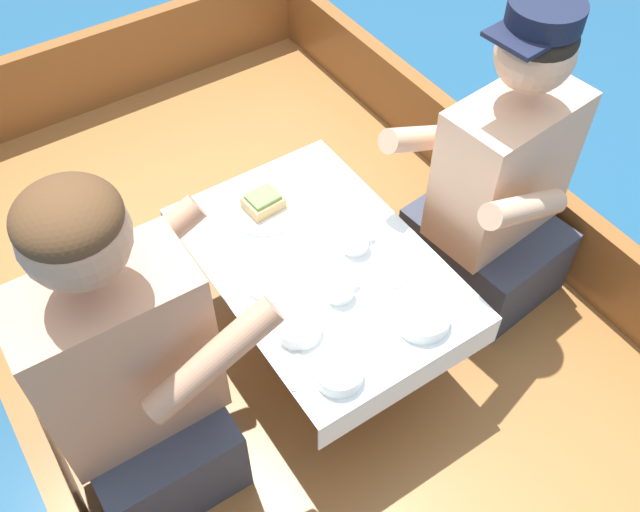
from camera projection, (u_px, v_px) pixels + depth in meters
name	position (u px, v px, depth m)	size (l,w,h in m)	color
ground_plane	(318.00, 379.00, 2.46)	(60.00, 60.00, 0.00)	navy
boat_deck	(318.00, 358.00, 2.36)	(1.75, 3.08, 0.26)	brown
gunwale_port	(46.00, 456.00, 1.85)	(0.06, 3.08, 0.29)	brown
gunwale_starboard	(522.00, 200.00, 2.45)	(0.06, 3.08, 0.29)	brown
bow_coaming	(117.00, 61.00, 2.95)	(1.63, 0.06, 0.33)	brown
cockpit_table	(320.00, 270.00, 1.99)	(0.57, 0.84, 0.39)	#B2B2B7
person_port	(131.00, 374.00, 1.68)	(0.53, 0.44, 1.02)	#333847
person_starboard	(498.00, 190.00, 2.11)	(0.55, 0.49, 1.01)	#333847
plate_sandwich	(264.00, 208.00, 2.08)	(0.22, 0.22, 0.01)	silver
plate_bread	(274.00, 276.00, 1.92)	(0.18, 0.18, 0.01)	silver
sandwich	(263.00, 202.00, 2.06)	(0.11, 0.10, 0.05)	tan
bowl_port_near	(339.00, 372.00, 1.70)	(0.12, 0.12, 0.04)	silver
bowl_starboard_near	(422.00, 316.00, 1.81)	(0.14, 0.14, 0.04)	silver
bowl_center_far	(299.00, 327.00, 1.79)	(0.12, 0.12, 0.04)	silver
coffee_cup_port	(340.00, 287.00, 1.86)	(0.10, 0.08, 0.06)	silver
coffee_cup_starboard	(355.00, 239.00, 1.96)	(0.11, 0.08, 0.07)	silver
utensil_fork_port	(299.00, 354.00, 1.76)	(0.12, 0.15, 0.00)	silver
utensil_spoon_port	(270.00, 180.00, 2.16)	(0.17, 0.05, 0.01)	silver
utensil_spoon_center	(388.00, 294.00, 1.88)	(0.17, 0.07, 0.01)	silver
utensil_knife_starboard	(319.00, 262.00, 1.95)	(0.02, 0.17, 0.00)	silver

